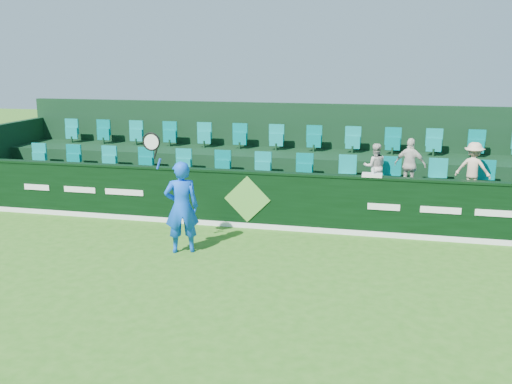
% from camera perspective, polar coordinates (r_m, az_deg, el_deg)
% --- Properties ---
extents(ground, '(60.00, 60.00, 0.00)m').
position_cam_1_polar(ground, '(9.92, -6.35, -10.04)').
color(ground, '#2C6919').
rests_on(ground, ground).
extents(sponsor_hoarding, '(16.00, 0.25, 1.35)m').
position_cam_1_polar(sponsor_hoarding, '(13.34, -0.76, -0.72)').
color(sponsor_hoarding, black).
rests_on(sponsor_hoarding, ground).
extents(stand_tier_front, '(16.00, 2.00, 0.80)m').
position_cam_1_polar(stand_tier_front, '(14.45, 0.27, -0.73)').
color(stand_tier_front, black).
rests_on(stand_tier_front, ground).
extents(stand_tier_back, '(16.00, 1.80, 1.30)m').
position_cam_1_polar(stand_tier_back, '(16.20, 1.76, 1.73)').
color(stand_tier_back, black).
rests_on(stand_tier_back, ground).
extents(stand_rear, '(16.00, 4.10, 2.60)m').
position_cam_1_polar(stand_rear, '(16.53, 2.08, 3.96)').
color(stand_rear, black).
rests_on(stand_rear, ground).
extents(seat_row_front, '(13.50, 0.50, 0.60)m').
position_cam_1_polar(seat_row_front, '(14.67, 0.62, 2.29)').
color(seat_row_front, '#0A8681').
rests_on(seat_row_front, stand_tier_front).
extents(seat_row_back, '(13.50, 0.50, 0.60)m').
position_cam_1_polar(seat_row_back, '(16.33, 1.99, 5.21)').
color(seat_row_back, '#0A8681').
rests_on(seat_row_back, stand_tier_back).
extents(tennis_player, '(1.20, 0.69, 2.52)m').
position_cam_1_polar(tennis_player, '(11.66, -7.48, -1.45)').
color(tennis_player, blue).
rests_on(tennis_player, ground).
extents(spectator_left, '(0.61, 0.51, 1.12)m').
position_cam_1_polar(spectator_left, '(13.92, 11.80, 2.49)').
color(spectator_left, beige).
rests_on(spectator_left, stand_tier_front).
extents(spectator_middle, '(0.80, 0.52, 1.27)m').
position_cam_1_polar(spectator_middle, '(13.92, 15.16, 2.62)').
color(spectator_middle, silver).
rests_on(spectator_middle, stand_tier_front).
extents(spectator_right, '(0.89, 0.67, 1.22)m').
position_cam_1_polar(spectator_right, '(14.05, 20.89, 2.20)').
color(spectator_right, beige).
rests_on(spectator_right, stand_tier_front).
extents(towel, '(0.43, 0.28, 0.07)m').
position_cam_1_polar(towel, '(12.82, 11.53, 1.68)').
color(towel, silver).
rests_on(towel, sponsor_hoarding).
extents(drinks_bottle, '(0.06, 0.06, 0.20)m').
position_cam_1_polar(drinks_bottle, '(12.81, 11.62, 1.96)').
color(drinks_bottle, silver).
rests_on(drinks_bottle, sponsor_hoarding).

